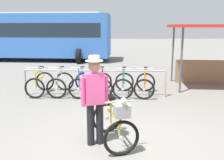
{
  "coord_description": "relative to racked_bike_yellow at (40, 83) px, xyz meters",
  "views": [
    {
      "loc": [
        -0.28,
        -4.33,
        2.25
      ],
      "look_at": [
        -0.03,
        1.33,
        1.0
      ],
      "focal_mm": 39.45,
      "sensor_mm": 36.0,
      "label": 1
    }
  ],
  "objects": [
    {
      "name": "ground_plane",
      "position": [
        2.33,
        -3.78,
        -0.37
      ],
      "size": [
        80.0,
        80.0,
        0.0
      ],
      "primitive_type": "plane",
      "color": "slate"
    },
    {
      "name": "racked_bike_orange",
      "position": [
        3.49,
        -0.3,
        0.0
      ],
      "size": [
        0.89,
        1.21,
        0.97
      ],
      "color": "black",
      "rests_on": "ground"
    },
    {
      "name": "racked_bike_yellow",
      "position": [
        0.0,
        0.0,
        0.0
      ],
      "size": [
        0.76,
        1.16,
        0.97
      ],
      "color": "black",
      "rests_on": "ground"
    },
    {
      "name": "racked_bike_white",
      "position": [
        0.7,
        -0.06,
        0.0
      ],
      "size": [
        0.78,
        1.17,
        0.97
      ],
      "color": "black",
      "rests_on": "ground"
    },
    {
      "name": "bus_distant",
      "position": [
        -2.38,
        8.54,
        1.37
      ],
      "size": [
        10.23,
        4.18,
        3.08
      ],
      "color": "#3366B7",
      "rests_on": "ground"
    },
    {
      "name": "racked_bike_black",
      "position": [
        2.09,
        -0.18,
        -0.0
      ],
      "size": [
        0.67,
        1.09,
        0.97
      ],
      "color": "black",
      "rests_on": "ground"
    },
    {
      "name": "racked_bike_blue",
      "position": [
        1.39,
        -0.12,
        -0.0
      ],
      "size": [
        0.78,
        1.18,
        0.98
      ],
      "color": "black",
      "rests_on": "ground"
    },
    {
      "name": "bike_rack_rail",
      "position": [
        1.83,
        -0.34,
        0.33
      ],
      "size": [
        4.59,
        0.45,
        0.88
      ],
      "color": "#99999E",
      "rests_on": "ground"
    },
    {
      "name": "racked_bike_teal",
      "position": [
        2.79,
        -0.24,
        0.0
      ],
      "size": [
        0.81,
        1.17,
        0.97
      ],
      "color": "black",
      "rests_on": "ground"
    },
    {
      "name": "market_stall",
      "position": [
        6.19,
        1.04,
        1.03
      ],
      "size": [
        3.36,
        2.67,
        2.3
      ],
      "color": "#4C4C51",
      "rests_on": "ground"
    },
    {
      "name": "featured_bicycle",
      "position": [
        2.31,
        -3.77,
        0.12
      ],
      "size": [
        0.88,
        1.25,
        1.09
      ],
      "color": "black",
      "rests_on": "ground"
    },
    {
      "name": "person_with_featured_bike",
      "position": [
        1.93,
        -3.68,
        0.58
      ],
      "size": [
        0.52,
        0.32,
        1.72
      ],
      "color": "black",
      "rests_on": "ground"
    }
  ]
}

